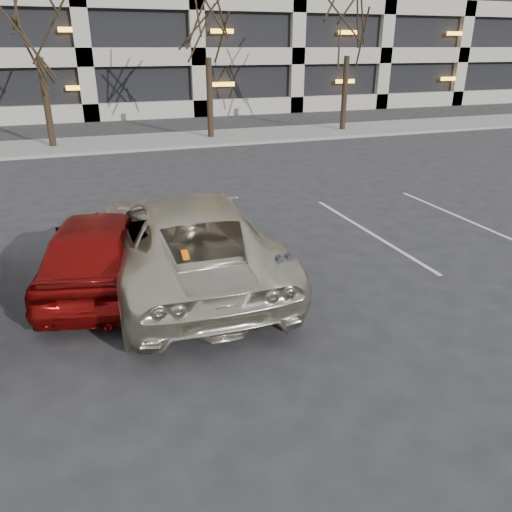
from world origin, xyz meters
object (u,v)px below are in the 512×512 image
at_px(suv_silver, 186,238).
at_px(car_red, 99,248).
at_px(tree_c, 206,3).
at_px(tree_d, 350,6).
at_px(parking_meter, 284,274).

height_order(suv_silver, car_red, suv_silver).
xyz_separation_m(tree_c, tree_d, (7.00, 0.00, 0.05)).
bearing_deg(suv_silver, tree_d, -126.20).
bearing_deg(tree_c, suv_silver, -106.52).
distance_m(parking_meter, car_red, 3.65).
xyz_separation_m(tree_d, parking_meter, (-10.42, -17.13, -4.88)).
height_order(parking_meter, suv_silver, suv_silver).
relative_size(tree_d, car_red, 1.94).
bearing_deg(suv_silver, car_red, -9.77).
distance_m(parking_meter, suv_silver, 2.55).
distance_m(tree_d, car_red, 20.06).
bearing_deg(parking_meter, suv_silver, 100.79).
height_order(tree_d, parking_meter, tree_d).
bearing_deg(tree_d, suv_silver, -127.62).
height_order(tree_c, suv_silver, tree_c).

